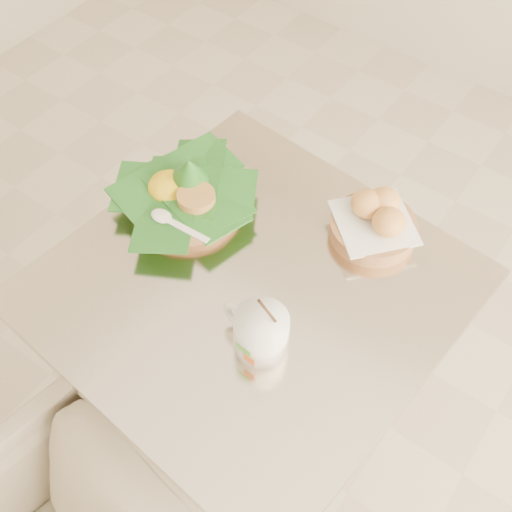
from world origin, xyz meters
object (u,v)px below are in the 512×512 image
Objects in this scene: rice_basket at (185,191)px; bread_basket at (376,221)px; coffee_mug at (260,331)px; cafe_table at (252,343)px.

rice_basket is 0.38m from bread_basket.
rice_basket is at bearing -155.32° from bread_basket.
coffee_mug reaches higher than bread_basket.
rice_basket is (-0.23, 0.08, 0.26)m from cafe_table.
cafe_table is 2.67× the size of rice_basket.
cafe_table is 4.64× the size of coffee_mug.
coffee_mug reaches higher than rice_basket.
rice_basket reaches higher than bread_basket.
rice_basket is 1.74× the size of coffee_mug.
coffee_mug is at bearing -46.66° from cafe_table.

